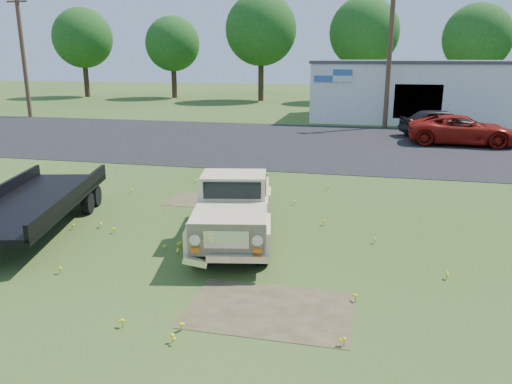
{
  "coord_description": "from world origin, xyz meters",
  "views": [
    {
      "loc": [
        3.09,
        -11.06,
        4.49
      ],
      "look_at": [
        0.32,
        1.0,
        1.09
      ],
      "focal_mm": 35.0,
      "sensor_mm": 36.0,
      "label": 1
    }
  ],
  "objects_px": {
    "red_pickup": "(462,130)",
    "dark_sedan": "(441,123)",
    "vintage_pickup_truck": "(234,208)",
    "flatbed_trailer": "(34,198)"
  },
  "relations": [
    {
      "from": "vintage_pickup_truck",
      "to": "flatbed_trailer",
      "type": "bearing_deg",
      "value": 173.02
    },
    {
      "from": "vintage_pickup_truck",
      "to": "flatbed_trailer",
      "type": "relative_size",
      "value": 0.73
    },
    {
      "from": "red_pickup",
      "to": "dark_sedan",
      "type": "relative_size",
      "value": 1.18
    },
    {
      "from": "dark_sedan",
      "to": "flatbed_trailer",
      "type": "bearing_deg",
      "value": 129.48
    },
    {
      "from": "vintage_pickup_truck",
      "to": "dark_sedan",
      "type": "bearing_deg",
      "value": 58.22
    },
    {
      "from": "dark_sedan",
      "to": "red_pickup",
      "type": "bearing_deg",
      "value": 177.45
    },
    {
      "from": "flatbed_trailer",
      "to": "red_pickup",
      "type": "xyz_separation_m",
      "value": [
        13.16,
        16.49,
        -0.14
      ]
    },
    {
      "from": "red_pickup",
      "to": "flatbed_trailer",
      "type": "bearing_deg",
      "value": 143.33
    },
    {
      "from": "red_pickup",
      "to": "dark_sedan",
      "type": "xyz_separation_m",
      "value": [
        -0.73,
        2.72,
        0.03
      ]
    },
    {
      "from": "vintage_pickup_truck",
      "to": "dark_sedan",
      "type": "height_order",
      "value": "vintage_pickup_truck"
    }
  ]
}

